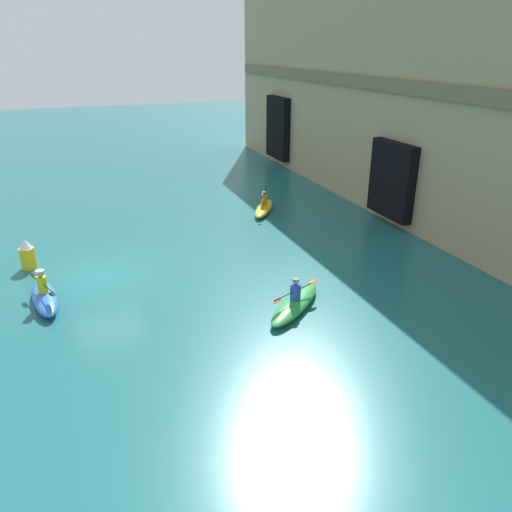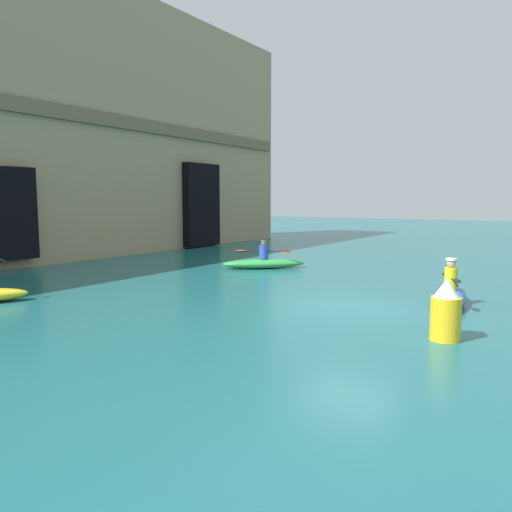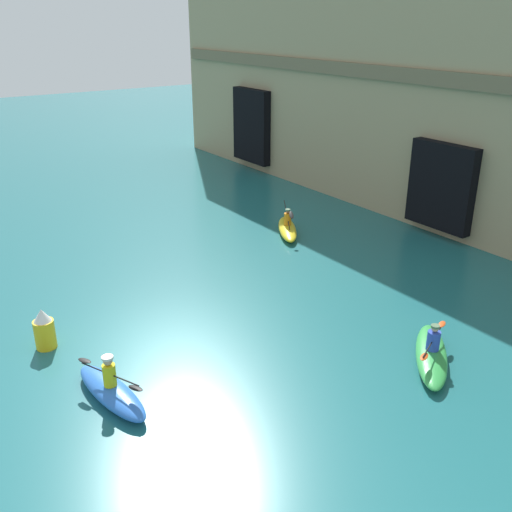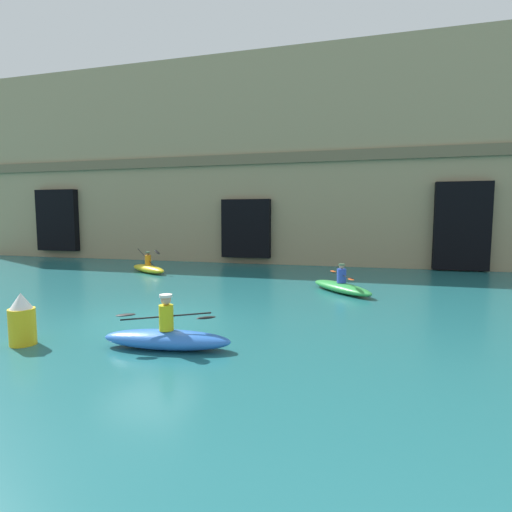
# 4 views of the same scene
# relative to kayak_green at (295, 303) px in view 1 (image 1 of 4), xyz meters

# --- Properties ---
(ground_plane) EXTENTS (120.00, 120.00, 0.00)m
(ground_plane) POSITION_rel_kayak_green_xyz_m (-5.09, -5.79, -0.23)
(ground_plane) COLOR #1E6066
(cliff_bluff) EXTENTS (42.17, 5.79, 12.93)m
(cliff_bluff) POSITION_rel_kayak_green_xyz_m (-7.13, 10.84, 6.19)
(cliff_bluff) COLOR #9E8966
(cliff_bluff) RESTS_ON ground
(kayak_green) EXTENTS (2.86, 3.03, 1.14)m
(kayak_green) POSITION_rel_kayak_green_xyz_m (0.00, 0.00, 0.00)
(kayak_green) COLOR green
(kayak_green) RESTS_ON ground
(kayak_blue) EXTENTS (3.04, 1.14, 1.25)m
(kayak_blue) POSITION_rel_kayak_green_xyz_m (-3.39, -7.88, 0.03)
(kayak_blue) COLOR blue
(kayak_blue) RESTS_ON ground
(kayak_yellow) EXTENTS (3.01, 2.26, 1.27)m
(kayak_yellow) POSITION_rel_kayak_green_xyz_m (-10.22, 2.89, 0.01)
(kayak_yellow) COLOR yellow
(kayak_yellow) RESTS_ON ground
(marker_buoy) EXTENTS (0.58, 0.58, 1.23)m
(marker_buoy) POSITION_rel_kayak_green_xyz_m (-6.78, -8.50, 0.34)
(marker_buoy) COLOR yellow
(marker_buoy) RESTS_ON ground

